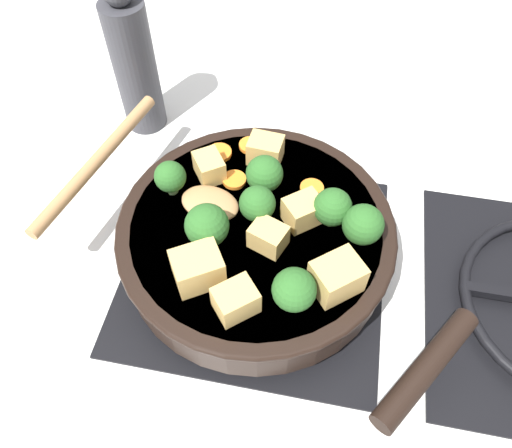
% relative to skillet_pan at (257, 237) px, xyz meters
% --- Properties ---
extents(ground_plane, '(2.40, 2.40, 0.00)m').
position_rel_skillet_pan_xyz_m(ground_plane, '(-0.00, -0.00, -0.06)').
color(ground_plane, silver).
extents(front_burner_grate, '(0.31, 0.31, 0.03)m').
position_rel_skillet_pan_xyz_m(front_burner_grate, '(-0.00, -0.00, -0.05)').
color(front_burner_grate, black).
rests_on(front_burner_grate, ground_plane).
extents(skillet_pan, '(0.35, 0.39, 0.06)m').
position_rel_skillet_pan_xyz_m(skillet_pan, '(0.00, 0.00, 0.00)').
color(skillet_pan, black).
rests_on(skillet_pan, front_burner_grate).
extents(wooden_spoon, '(0.24, 0.22, 0.02)m').
position_rel_skillet_pan_xyz_m(wooden_spoon, '(-0.04, -0.14, 0.03)').
color(wooden_spoon, '#A87A4C').
rests_on(wooden_spoon, skillet_pan).
extents(tofu_cube_center_large, '(0.04, 0.04, 0.03)m').
position_rel_skillet_pan_xyz_m(tofu_cube_center_large, '(-0.10, -0.01, 0.04)').
color(tofu_cube_center_large, tan).
rests_on(tofu_cube_center_large, skillet_pan).
extents(tofu_cube_near_handle, '(0.05, 0.05, 0.03)m').
position_rel_skillet_pan_xyz_m(tofu_cube_near_handle, '(0.10, -0.01, 0.04)').
color(tofu_cube_near_handle, tan).
rests_on(tofu_cube_near_handle, skillet_pan).
extents(tofu_cube_east_chunk, '(0.05, 0.05, 0.03)m').
position_rel_skillet_pan_xyz_m(tofu_cube_east_chunk, '(-0.02, 0.05, 0.04)').
color(tofu_cube_east_chunk, tan).
rests_on(tofu_cube_east_chunk, skillet_pan).
extents(tofu_cube_west_chunk, '(0.04, 0.04, 0.03)m').
position_rel_skillet_pan_xyz_m(tofu_cube_west_chunk, '(0.02, 0.02, 0.04)').
color(tofu_cube_west_chunk, tan).
rests_on(tofu_cube_west_chunk, skillet_pan).
extents(tofu_cube_back_piece, '(0.06, 0.06, 0.04)m').
position_rel_skillet_pan_xyz_m(tofu_cube_back_piece, '(0.06, 0.09, 0.04)').
color(tofu_cube_back_piece, tan).
rests_on(tofu_cube_back_piece, skillet_pan).
extents(tofu_cube_front_piece, '(0.05, 0.04, 0.03)m').
position_rel_skillet_pan_xyz_m(tofu_cube_front_piece, '(-0.06, -0.07, 0.04)').
color(tofu_cube_front_piece, tan).
rests_on(tofu_cube_front_piece, skillet_pan).
extents(tofu_cube_mid_small, '(0.06, 0.06, 0.04)m').
position_rel_skillet_pan_xyz_m(tofu_cube_mid_small, '(0.08, -0.05, 0.04)').
color(tofu_cube_mid_small, tan).
rests_on(tofu_cube_mid_small, skillet_pan).
extents(broccoli_floret_near_spoon, '(0.04, 0.04, 0.05)m').
position_rel_skillet_pan_xyz_m(broccoli_floret_near_spoon, '(-0.01, -0.00, 0.05)').
color(broccoli_floret_near_spoon, '#709956').
rests_on(broccoli_floret_near_spoon, skillet_pan).
extents(broccoli_floret_center_top, '(0.04, 0.04, 0.05)m').
position_rel_skillet_pan_xyz_m(broccoli_floret_center_top, '(0.09, 0.05, 0.05)').
color(broccoli_floret_center_top, '#709956').
rests_on(broccoli_floret_center_top, skillet_pan).
extents(broccoli_floret_east_rim, '(0.05, 0.05, 0.05)m').
position_rel_skillet_pan_xyz_m(broccoli_floret_east_rim, '(0.03, -0.05, 0.05)').
color(broccoli_floret_east_rim, '#709956').
rests_on(broccoli_floret_east_rim, skillet_pan).
extents(broccoli_floret_west_rim, '(0.04, 0.04, 0.05)m').
position_rel_skillet_pan_xyz_m(broccoli_floret_west_rim, '(-0.02, 0.08, 0.05)').
color(broccoli_floret_west_rim, '#709956').
rests_on(broccoli_floret_west_rim, skillet_pan).
extents(broccoli_floret_north_edge, '(0.04, 0.04, 0.05)m').
position_rel_skillet_pan_xyz_m(broccoli_floret_north_edge, '(0.00, 0.11, 0.05)').
color(broccoli_floret_north_edge, '#709956').
rests_on(broccoli_floret_north_edge, skillet_pan).
extents(broccoli_floret_south_cluster, '(0.04, 0.04, 0.04)m').
position_rel_skillet_pan_xyz_m(broccoli_floret_south_cluster, '(-0.03, -0.11, 0.05)').
color(broccoli_floret_south_cluster, '#709956').
rests_on(broccoli_floret_south_cluster, skillet_pan).
extents(broccoli_floret_mid_floret, '(0.04, 0.04, 0.05)m').
position_rel_skillet_pan_xyz_m(broccoli_floret_mid_floret, '(-0.05, -0.01, 0.05)').
color(broccoli_floret_mid_floret, '#709956').
rests_on(broccoli_floret_mid_floret, skillet_pan).
extents(carrot_slice_orange_thin, '(0.03, 0.03, 0.01)m').
position_rel_skillet_pan_xyz_m(carrot_slice_orange_thin, '(-0.06, 0.05, 0.03)').
color(carrot_slice_orange_thin, orange).
rests_on(carrot_slice_orange_thin, skillet_pan).
extents(carrot_slice_near_center, '(0.03, 0.03, 0.01)m').
position_rel_skillet_pan_xyz_m(carrot_slice_near_center, '(-0.10, -0.07, 0.03)').
color(carrot_slice_near_center, orange).
rests_on(carrot_slice_near_center, skillet_pan).
extents(carrot_slice_edge_slice, '(0.03, 0.03, 0.01)m').
position_rel_skillet_pan_xyz_m(carrot_slice_edge_slice, '(-0.06, -0.04, 0.03)').
color(carrot_slice_edge_slice, orange).
rests_on(carrot_slice_edge_slice, skillet_pan).
extents(carrot_slice_under_broccoli, '(0.03, 0.03, 0.01)m').
position_rel_skillet_pan_xyz_m(carrot_slice_under_broccoli, '(-0.12, -0.03, 0.03)').
color(carrot_slice_under_broccoli, orange).
rests_on(carrot_slice_under_broccoli, skillet_pan).
extents(pepper_mill, '(0.06, 0.06, 0.23)m').
position_rel_skillet_pan_xyz_m(pepper_mill, '(-0.22, -0.21, 0.05)').
color(pepper_mill, '#333338').
rests_on(pepper_mill, ground_plane).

